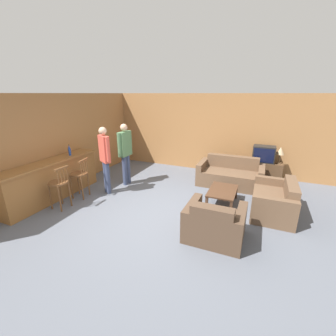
{
  "coord_description": "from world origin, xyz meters",
  "views": [
    {
      "loc": [
        1.97,
        -4.01,
        2.59
      ],
      "look_at": [
        -0.08,
        0.8,
        0.85
      ],
      "focal_mm": 24.0,
      "sensor_mm": 36.0,
      "label": 1
    }
  ],
  "objects_px": {
    "bar_chair_mid": "(80,176)",
    "person_by_counter": "(105,156)",
    "couch_far": "(230,175)",
    "loveseat_right": "(275,201)",
    "bottle": "(69,150)",
    "tv": "(264,154)",
    "armchair_near": "(214,224)",
    "bar_chair_near": "(59,185)",
    "coffee_table": "(223,192)",
    "tv_unit": "(261,171)",
    "table_lamp": "(280,152)",
    "person_by_window": "(125,151)"
  },
  "relations": [
    {
      "from": "loveseat_right",
      "to": "table_lamp",
      "type": "height_order",
      "value": "table_lamp"
    },
    {
      "from": "bar_chair_mid",
      "to": "loveseat_right",
      "type": "bearing_deg",
      "value": 12.82
    },
    {
      "from": "bar_chair_mid",
      "to": "bottle",
      "type": "height_order",
      "value": "bottle"
    },
    {
      "from": "bar_chair_mid",
      "to": "person_by_counter",
      "type": "bearing_deg",
      "value": 47.19
    },
    {
      "from": "bar_chair_near",
      "to": "coffee_table",
      "type": "relative_size",
      "value": 1.07
    },
    {
      "from": "person_by_window",
      "to": "armchair_near",
      "type": "bearing_deg",
      "value": -29.01
    },
    {
      "from": "armchair_near",
      "to": "coffee_table",
      "type": "xyz_separation_m",
      "value": [
        -0.11,
        1.44,
        0.02
      ]
    },
    {
      "from": "bar_chair_mid",
      "to": "tv_unit",
      "type": "distance_m",
      "value": 5.32
    },
    {
      "from": "bottle",
      "to": "person_by_window",
      "type": "xyz_separation_m",
      "value": [
        1.11,
        0.97,
        -0.12
      ]
    },
    {
      "from": "couch_far",
      "to": "table_lamp",
      "type": "bearing_deg",
      "value": 30.94
    },
    {
      "from": "bar_chair_mid",
      "to": "couch_far",
      "type": "relative_size",
      "value": 0.57
    },
    {
      "from": "armchair_near",
      "to": "table_lamp",
      "type": "bearing_deg",
      "value": 71.86
    },
    {
      "from": "tv_unit",
      "to": "table_lamp",
      "type": "distance_m",
      "value": 0.8
    },
    {
      "from": "bar_chair_near",
      "to": "loveseat_right",
      "type": "distance_m",
      "value": 4.93
    },
    {
      "from": "couch_far",
      "to": "loveseat_right",
      "type": "xyz_separation_m",
      "value": [
        1.17,
        -1.32,
        -0.0
      ]
    },
    {
      "from": "bar_chair_near",
      "to": "armchair_near",
      "type": "distance_m",
      "value": 3.59
    },
    {
      "from": "loveseat_right",
      "to": "person_by_counter",
      "type": "xyz_separation_m",
      "value": [
        -4.16,
        -0.55,
        0.74
      ]
    },
    {
      "from": "couch_far",
      "to": "loveseat_right",
      "type": "height_order",
      "value": "couch_far"
    },
    {
      "from": "person_by_window",
      "to": "table_lamp",
      "type": "bearing_deg",
      "value": 24.57
    },
    {
      "from": "bar_chair_mid",
      "to": "table_lamp",
      "type": "height_order",
      "value": "table_lamp"
    },
    {
      "from": "person_by_counter",
      "to": "bar_chair_near",
      "type": "bearing_deg",
      "value": -111.99
    },
    {
      "from": "tv",
      "to": "table_lamp",
      "type": "distance_m",
      "value": 0.46
    },
    {
      "from": "couch_far",
      "to": "tv",
      "type": "xyz_separation_m",
      "value": [
        0.84,
        0.76,
        0.55
      ]
    },
    {
      "from": "tv",
      "to": "armchair_near",
      "type": "bearing_deg",
      "value": -101.49
    },
    {
      "from": "tv",
      "to": "table_lamp",
      "type": "relative_size",
      "value": 1.26
    },
    {
      "from": "person_by_window",
      "to": "person_by_counter",
      "type": "distance_m",
      "value": 0.76
    },
    {
      "from": "table_lamp",
      "to": "loveseat_right",
      "type": "bearing_deg",
      "value": -92.95
    },
    {
      "from": "armchair_near",
      "to": "loveseat_right",
      "type": "relative_size",
      "value": 0.75
    },
    {
      "from": "bottle",
      "to": "table_lamp",
      "type": "distance_m",
      "value": 5.98
    },
    {
      "from": "person_by_window",
      "to": "bottle",
      "type": "bearing_deg",
      "value": -139.06
    },
    {
      "from": "loveseat_right",
      "to": "bar_chair_mid",
      "type": "bearing_deg",
      "value": -167.18
    },
    {
      "from": "coffee_table",
      "to": "bottle",
      "type": "distance_m",
      "value": 4.14
    },
    {
      "from": "tv_unit",
      "to": "table_lamp",
      "type": "xyz_separation_m",
      "value": [
        0.44,
        0.0,
        0.66
      ]
    },
    {
      "from": "bar_chair_mid",
      "to": "coffee_table",
      "type": "relative_size",
      "value": 1.07
    },
    {
      "from": "armchair_near",
      "to": "person_by_counter",
      "type": "distance_m",
      "value": 3.32
    },
    {
      "from": "table_lamp",
      "to": "person_by_counter",
      "type": "relative_size",
      "value": 0.28
    },
    {
      "from": "loveseat_right",
      "to": "person_by_window",
      "type": "distance_m",
      "value": 4.1
    },
    {
      "from": "couch_far",
      "to": "person_by_counter",
      "type": "xyz_separation_m",
      "value": [
        -2.99,
        -1.87,
        0.74
      ]
    },
    {
      "from": "bar_chair_near",
      "to": "couch_far",
      "type": "height_order",
      "value": "bar_chair_near"
    },
    {
      "from": "bottle",
      "to": "tv",
      "type": "bearing_deg",
      "value": 30.69
    },
    {
      "from": "bar_chair_mid",
      "to": "table_lamp",
      "type": "relative_size",
      "value": 2.07
    },
    {
      "from": "coffee_table",
      "to": "couch_far",
      "type": "bearing_deg",
      "value": 90.47
    },
    {
      "from": "tv",
      "to": "person_by_counter",
      "type": "xyz_separation_m",
      "value": [
        -3.83,
        -2.64,
        0.19
      ]
    },
    {
      "from": "tv",
      "to": "table_lamp",
      "type": "height_order",
      "value": "table_lamp"
    },
    {
      "from": "bar_chair_mid",
      "to": "table_lamp",
      "type": "distance_m",
      "value": 5.69
    },
    {
      "from": "loveseat_right",
      "to": "person_by_counter",
      "type": "bearing_deg",
      "value": -172.41
    },
    {
      "from": "bar_chair_near",
      "to": "loveseat_right",
      "type": "height_order",
      "value": "bar_chair_near"
    },
    {
      "from": "couch_far",
      "to": "armchair_near",
      "type": "bearing_deg",
      "value": -87.57
    },
    {
      "from": "bar_chair_near",
      "to": "couch_far",
      "type": "distance_m",
      "value": 4.59
    },
    {
      "from": "armchair_near",
      "to": "coffee_table",
      "type": "height_order",
      "value": "armchair_near"
    }
  ]
}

